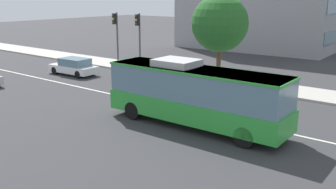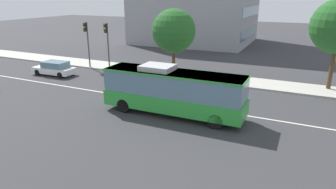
# 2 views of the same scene
# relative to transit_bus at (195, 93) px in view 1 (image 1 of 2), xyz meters

# --- Properties ---
(ground_plane) EXTENTS (160.00, 160.00, 0.00)m
(ground_plane) POSITION_rel_transit_bus_xyz_m (-3.72, 1.97, -1.81)
(ground_plane) COLOR #333335
(sidewalk_kerb) EXTENTS (80.00, 3.52, 0.14)m
(sidewalk_kerb) POSITION_rel_transit_bus_xyz_m (-3.72, 10.36, -1.74)
(sidewalk_kerb) COLOR #B2ADA3
(sidewalk_kerb) RESTS_ON ground_plane
(lane_centre_line) EXTENTS (76.00, 0.16, 0.01)m
(lane_centre_line) POSITION_rel_transit_bus_xyz_m (-3.72, 1.97, -1.80)
(lane_centre_line) COLOR silver
(lane_centre_line) RESTS_ON ground_plane
(transit_bus) EXTENTS (10.03, 2.62, 3.46)m
(transit_bus) POSITION_rel_transit_bus_xyz_m (0.00, 0.00, 0.00)
(transit_bus) COLOR green
(transit_bus) RESTS_ON ground_plane
(sedan_white) EXTENTS (4.58, 2.02, 1.46)m
(sedan_white) POSITION_rel_transit_bus_xyz_m (-15.80, 4.69, -1.09)
(sedan_white) COLOR white
(sedan_white) RESTS_ON ground_plane
(traffic_light_near_corner) EXTENTS (0.34, 0.62, 5.20)m
(traffic_light_near_corner) POSITION_rel_transit_bus_xyz_m (-14.63, 8.75, 1.75)
(traffic_light_near_corner) COLOR #47474C
(traffic_light_near_corner) RESTS_ON ground_plane
(traffic_light_mid_block) EXTENTS (0.33, 0.62, 5.20)m
(traffic_light_mid_block) POSITION_rel_transit_bus_xyz_m (-11.94, 8.85, 1.75)
(traffic_light_mid_block) COLOR #47474C
(traffic_light_mid_block) RESTS_ON ground_plane
(street_tree_kerbside_centre) EXTENTS (4.41, 4.41, 6.82)m
(street_tree_kerbside_centre) POSITION_rel_transit_bus_xyz_m (-4.49, 9.98, 2.79)
(street_tree_kerbside_centre) COLOR #4C3823
(street_tree_kerbside_centre) RESTS_ON ground_plane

